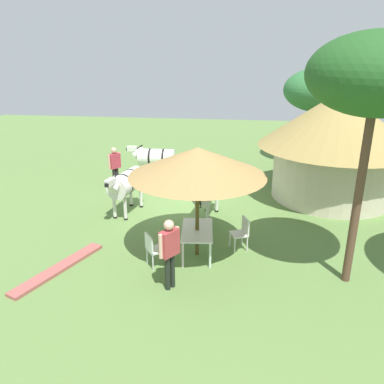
{
  "coord_description": "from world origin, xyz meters",
  "views": [
    {
      "loc": [
        12.47,
        1.68,
        5.23
      ],
      "look_at": [
        1.13,
        0.22,
        1.0
      ],
      "focal_mm": 36.53,
      "sensor_mm": 36.0,
      "label": 1
    }
  ],
  "objects_px": {
    "patio_dining_table": "(197,232)",
    "patio_chair_near_lawn": "(242,231)",
    "patio_chair_east_end": "(153,248)",
    "zebra_by_umbrella": "(208,188)",
    "striped_lounge_chair": "(194,189)",
    "thatched_hut": "(336,139)",
    "zebra_toward_hut": "(155,157)",
    "guest_beside_umbrella": "(169,248)",
    "acacia_tree_behind_hut": "(320,90)",
    "standing_watcher": "(115,164)",
    "acacia_tree_far_lawn": "(377,76)",
    "shade_umbrella": "(197,162)",
    "zebra_nearest_camera": "(126,183)"
  },
  "relations": [
    {
      "from": "patio_dining_table",
      "to": "patio_chair_near_lawn",
      "type": "distance_m",
      "value": 1.28
    },
    {
      "from": "patio_dining_table",
      "to": "patio_chair_east_end",
      "type": "bearing_deg",
      "value": -54.03
    },
    {
      "from": "patio_chair_east_end",
      "to": "zebra_by_umbrella",
      "type": "bearing_deg",
      "value": 125.22
    },
    {
      "from": "zebra_by_umbrella",
      "to": "patio_chair_east_end",
      "type": "bearing_deg",
      "value": -99.79
    },
    {
      "from": "patio_dining_table",
      "to": "striped_lounge_chair",
      "type": "distance_m",
      "value": 4.53
    },
    {
      "from": "thatched_hut",
      "to": "patio_chair_near_lawn",
      "type": "height_order",
      "value": "thatched_hut"
    },
    {
      "from": "zebra_toward_hut",
      "to": "patio_chair_east_end",
      "type": "bearing_deg",
      "value": -169.26
    },
    {
      "from": "guest_beside_umbrella",
      "to": "acacia_tree_behind_hut",
      "type": "height_order",
      "value": "acacia_tree_behind_hut"
    },
    {
      "from": "patio_dining_table",
      "to": "patio_chair_east_end",
      "type": "relative_size",
      "value": 1.71
    },
    {
      "from": "guest_beside_umbrella",
      "to": "thatched_hut",
      "type": "bearing_deg",
      "value": -1.55
    },
    {
      "from": "acacia_tree_behind_hut",
      "to": "patio_dining_table",
      "type": "bearing_deg",
      "value": -24.91
    },
    {
      "from": "thatched_hut",
      "to": "standing_watcher",
      "type": "bearing_deg",
      "value": -89.62
    },
    {
      "from": "thatched_hut",
      "to": "striped_lounge_chair",
      "type": "bearing_deg",
      "value": -84.71
    },
    {
      "from": "patio_chair_east_end",
      "to": "acacia_tree_far_lawn",
      "type": "bearing_deg",
      "value": 53.69
    },
    {
      "from": "shade_umbrella",
      "to": "guest_beside_umbrella",
      "type": "distance_m",
      "value": 2.3
    },
    {
      "from": "thatched_hut",
      "to": "patio_chair_near_lawn",
      "type": "relative_size",
      "value": 6.11
    },
    {
      "from": "zebra_by_umbrella",
      "to": "zebra_nearest_camera",
      "type": "bearing_deg",
      "value": -172.06
    },
    {
      "from": "zebra_nearest_camera",
      "to": "acacia_tree_far_lawn",
      "type": "xyz_separation_m",
      "value": [
        3.27,
        6.31,
        3.66
      ]
    },
    {
      "from": "zebra_toward_hut",
      "to": "acacia_tree_behind_hut",
      "type": "bearing_deg",
      "value": -63.71
    },
    {
      "from": "zebra_by_umbrella",
      "to": "zebra_toward_hut",
      "type": "distance_m",
      "value": 4.48
    },
    {
      "from": "shade_umbrella",
      "to": "patio_dining_table",
      "type": "relative_size",
      "value": 2.26
    },
    {
      "from": "acacia_tree_behind_hut",
      "to": "acacia_tree_far_lawn",
      "type": "distance_m",
      "value": 10.65
    },
    {
      "from": "acacia_tree_behind_hut",
      "to": "zebra_nearest_camera",
      "type": "bearing_deg",
      "value": -44.6
    },
    {
      "from": "zebra_toward_hut",
      "to": "patio_chair_near_lawn",
      "type": "bearing_deg",
      "value": -148.31
    },
    {
      "from": "standing_watcher",
      "to": "acacia_tree_behind_hut",
      "type": "xyz_separation_m",
      "value": [
        -4.88,
        8.33,
        2.41
      ]
    },
    {
      "from": "guest_beside_umbrella",
      "to": "standing_watcher",
      "type": "relative_size",
      "value": 1.04
    },
    {
      "from": "thatched_hut",
      "to": "guest_beside_umbrella",
      "type": "xyz_separation_m",
      "value": [
        6.57,
        -4.83,
        -1.16
      ]
    },
    {
      "from": "zebra_toward_hut",
      "to": "patio_dining_table",
      "type": "bearing_deg",
      "value": -159.18
    },
    {
      "from": "guest_beside_umbrella",
      "to": "zebra_nearest_camera",
      "type": "xyz_separation_m",
      "value": [
        -4.13,
        -2.2,
        0.02
      ]
    },
    {
      "from": "patio_chair_near_lawn",
      "to": "standing_watcher",
      "type": "relative_size",
      "value": 0.55
    },
    {
      "from": "zebra_by_umbrella",
      "to": "acacia_tree_behind_hut",
      "type": "height_order",
      "value": "acacia_tree_behind_hut"
    },
    {
      "from": "shade_umbrella",
      "to": "patio_chair_near_lawn",
      "type": "distance_m",
      "value": 2.43
    },
    {
      "from": "striped_lounge_chair",
      "to": "zebra_nearest_camera",
      "type": "distance_m",
      "value": 2.92
    },
    {
      "from": "acacia_tree_behind_hut",
      "to": "guest_beside_umbrella",
      "type": "bearing_deg",
      "value": -23.56
    },
    {
      "from": "patio_chair_near_lawn",
      "to": "standing_watcher",
      "type": "distance_m",
      "value": 6.65
    },
    {
      "from": "acacia_tree_far_lawn",
      "to": "shade_umbrella",
      "type": "bearing_deg",
      "value": -101.89
    },
    {
      "from": "thatched_hut",
      "to": "patio_chair_near_lawn",
      "type": "xyz_separation_m",
      "value": [
        4.45,
        -3.21,
        -1.67
      ]
    },
    {
      "from": "patio_dining_table",
      "to": "zebra_toward_hut",
      "type": "height_order",
      "value": "zebra_toward_hut"
    },
    {
      "from": "thatched_hut",
      "to": "zebra_by_umbrella",
      "type": "height_order",
      "value": "thatched_hut"
    },
    {
      "from": "zebra_nearest_camera",
      "to": "thatched_hut",
      "type": "bearing_deg",
      "value": -149.08
    },
    {
      "from": "patio_dining_table",
      "to": "acacia_tree_far_lawn",
      "type": "xyz_separation_m",
      "value": [
        0.77,
        3.68,
        4.06
      ]
    },
    {
      "from": "standing_watcher",
      "to": "acacia_tree_far_lawn",
      "type": "bearing_deg",
      "value": 89.06
    },
    {
      "from": "zebra_nearest_camera",
      "to": "acacia_tree_behind_hut",
      "type": "xyz_separation_m",
      "value": [
        -7.27,
        7.17,
        2.34
      ]
    },
    {
      "from": "shade_umbrella",
      "to": "zebra_toward_hut",
      "type": "distance_m",
      "value": 6.82
    },
    {
      "from": "zebra_by_umbrella",
      "to": "shade_umbrella",
      "type": "bearing_deg",
      "value": -82.34
    },
    {
      "from": "shade_umbrella",
      "to": "patio_chair_near_lawn",
      "type": "bearing_deg",
      "value": 112.39
    },
    {
      "from": "zebra_by_umbrella",
      "to": "patio_dining_table",
      "type": "bearing_deg",
      "value": -82.34
    },
    {
      "from": "zebra_by_umbrella",
      "to": "zebra_toward_hut",
      "type": "xyz_separation_m",
      "value": [
        -3.7,
        -2.52,
        -0.08
      ]
    },
    {
      "from": "guest_beside_umbrella",
      "to": "striped_lounge_chair",
      "type": "xyz_separation_m",
      "value": [
        -6.1,
        -0.21,
        -0.78
      ]
    },
    {
      "from": "patio_chair_east_end",
      "to": "acacia_tree_behind_hut",
      "type": "height_order",
      "value": "acacia_tree_behind_hut"
    }
  ]
}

